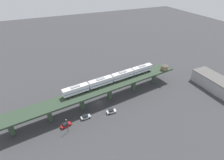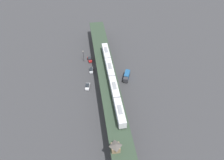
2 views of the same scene
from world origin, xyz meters
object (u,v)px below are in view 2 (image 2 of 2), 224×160
signal_hut (116,147)px  street_car_silver (91,70)px  street_car_red (90,59)px  street_car_white (88,86)px  subway_train (112,78)px  street_lamp (83,55)px  delivery_truck (127,76)px

signal_hut → street_car_silver: size_ratio=0.80×
street_car_red → street_car_white: size_ratio=1.04×
subway_train → signal_hut: bearing=90.3°
street_lamp → street_car_silver: bearing=116.4°
street_car_red → street_lamp: (3.14, 0.29, 3.17)m
subway_train → street_car_silver: 22.55m
subway_train → street_car_silver: subway_train is taller
subway_train → street_lamp: size_ratio=7.17×
street_car_white → street_lamp: 21.15m
signal_hut → street_lamp: bearing=-75.8°
street_lamp → street_car_white: bearing=98.4°
signal_hut → street_car_white: bearing=-72.6°
subway_train → street_car_red: 30.52m
subway_train → street_lamp: bearing=-60.7°
subway_train → delivery_truck: (-7.65, -11.35, -9.17)m
signal_hut → street_car_white: signal_hut is taller
signal_hut → street_lamp: size_ratio=0.52×
subway_train → signal_hut: subway_train is taller
subway_train → signal_hut: 32.27m
street_car_white → delivery_truck: size_ratio=0.60×
signal_hut → street_lamp: (14.83, -58.41, -6.09)m
signal_hut → subway_train: bearing=-89.7°
subway_train → street_car_red: size_ratio=10.53×
subway_train → street_lamp: subway_train is taller
delivery_truck → street_lamp: 26.87m
street_car_red → delivery_truck: delivery_truck is taller
delivery_truck → street_car_white: bearing=17.0°
street_car_silver → delivery_truck: bearing=161.4°
subway_train → street_car_silver: size_ratio=11.10×
subway_train → street_car_red: bearing=-66.5°
street_car_red → street_lamp: size_ratio=0.68×
delivery_truck → street_lamp: bearing=-33.6°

